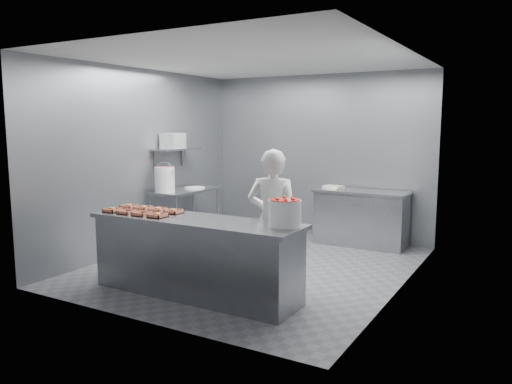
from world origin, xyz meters
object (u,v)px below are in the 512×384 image
tray_7 (174,211)px  strawberry_tub (285,212)px  tray_5 (143,208)px  appliance (173,141)px  service_counter (195,257)px  tray_4 (129,206)px  glaze_bucket (165,179)px  tray_3 (158,215)px  tray_6 (158,210)px  worker (273,221)px  back_counter (361,218)px  tray_2 (142,214)px  tray_0 (112,210)px  tray_1 (127,212)px  prep_table (186,208)px

tray_7 → strawberry_tub: 1.51m
strawberry_tub → tray_5: bearing=179.7°
tray_7 → appliance: size_ratio=0.57×
service_counter → tray_4: tray_4 is taller
service_counter → glaze_bucket: (-1.72, 1.53, 0.65)m
service_counter → tray_3: (-0.42, -0.15, 0.47)m
service_counter → tray_6: (-0.66, 0.15, 0.47)m
worker → back_counter: bearing=-108.3°
back_counter → appliance: appliance is taller
tray_3 → tray_4: (-0.72, 0.29, 0.00)m
tray_6 → tray_5: bearing=180.0°
tray_6 → worker: size_ratio=0.11×
glaze_bucket → tray_4: bearing=-67.3°
tray_2 → strawberry_tub: (1.74, 0.28, 0.13)m
tray_0 → tray_1: size_ratio=1.00×
tray_6 → glaze_bucket: (-1.06, 1.38, 0.18)m
strawberry_tub → service_counter: bearing=-172.9°
tray_1 → appliance: bearing=114.6°
tray_6 → appliance: size_ratio=0.57×
service_counter → tray_2: tray_2 is taller
tray_2 → tray_7: size_ratio=1.00×
tray_1 → worker: size_ratio=0.11×
tray_1 → tray_4: tray_4 is taller
strawberry_tub → worker: bearing=130.0°
service_counter → tray_2: (-0.66, -0.15, 0.47)m
back_counter → tray_4: (-2.04, -3.10, 0.47)m
glaze_bucket → back_counter: bearing=33.4°
tray_3 → tray_6: (-0.24, 0.29, 0.00)m
tray_4 → glaze_bucket: bearing=112.7°
strawberry_tub → appliance: (-2.90, 1.74, 0.64)m
tray_5 → worker: bearing=16.0°
back_counter → tray_3: tray_3 is taller
prep_table → back_counter: 2.87m
tray_0 → strawberry_tub: size_ratio=0.54×
tray_2 → prep_table: bearing=115.4°
glaze_bucket → tray_6: bearing=-52.5°
tray_4 → glaze_bucket: (-0.58, 1.38, 0.18)m
tray_5 → strawberry_tub: bearing=-0.3°
back_counter → tray_3: bearing=-111.2°
tray_0 → tray_3: size_ratio=1.00×
service_counter → tray_4: 1.24m
tray_7 → appliance: appliance is taller
service_counter → tray_5: tray_5 is taller
tray_3 → tray_7: same height
back_counter → tray_0: size_ratio=8.01×
service_counter → worker: size_ratio=1.55×
service_counter → tray_5: 1.03m
tray_0 → tray_1: bearing=0.0°
tray_4 → tray_6: bearing=0.0°
prep_table → worker: size_ratio=0.71×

